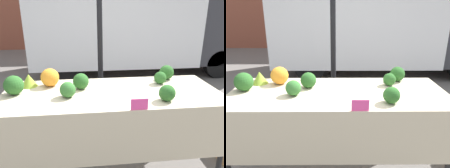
# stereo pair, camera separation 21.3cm
# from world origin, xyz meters

# --- Properties ---
(ground_plane) EXTENTS (40.00, 40.00, 0.00)m
(ground_plane) POSITION_xyz_m (0.00, 0.00, 0.00)
(ground_plane) COLOR slate
(tent_pole) EXTENTS (0.07, 0.07, 2.73)m
(tent_pole) POSITION_xyz_m (-0.06, 0.89, 1.37)
(tent_pole) COLOR black
(tent_pole) RESTS_ON ground_plane
(parked_truck) EXTENTS (5.37, 1.95, 2.50)m
(parked_truck) POSITION_xyz_m (0.97, 3.74, 1.32)
(parked_truck) COLOR white
(parked_truck) RESTS_ON ground_plane
(market_table) EXTENTS (2.14, 0.87, 0.89)m
(market_table) POSITION_xyz_m (0.00, -0.07, 0.78)
(market_table) COLOR beige
(market_table) RESTS_ON ground_plane
(orange_cauliflower) EXTENTS (0.19, 0.19, 0.19)m
(orange_cauliflower) POSITION_xyz_m (-0.63, 0.24, 0.99)
(orange_cauliflower) COLOR orange
(orange_cauliflower) RESTS_ON market_table
(romanesco_head) EXTENTS (0.17, 0.17, 0.13)m
(romanesco_head) POSITION_xyz_m (-0.85, 0.25, 0.96)
(romanesco_head) COLOR #93B238
(romanesco_head) RESTS_ON market_table
(broccoli_head_0) EXTENTS (0.16, 0.16, 0.16)m
(broccoli_head_0) POSITION_xyz_m (0.67, 0.33, 0.97)
(broccoli_head_0) COLOR #285B23
(broccoli_head_0) RESTS_ON market_table
(broccoli_head_1) EXTENTS (0.15, 0.15, 0.15)m
(broccoli_head_1) POSITION_xyz_m (0.46, -0.27, 0.97)
(broccoli_head_1) COLOR #285B23
(broccoli_head_1) RESTS_ON market_table
(broccoli_head_2) EXTENTS (0.16, 0.16, 0.16)m
(broccoli_head_2) POSITION_xyz_m (-0.30, 0.12, 0.97)
(broccoli_head_2) COLOR #285B23
(broccoli_head_2) RESTS_ON market_table
(broccoli_head_3) EXTENTS (0.15, 0.15, 0.15)m
(broccoli_head_3) POSITION_xyz_m (-0.42, -0.09, 0.97)
(broccoli_head_3) COLOR #336B2D
(broccoli_head_3) RESTS_ON market_table
(broccoli_head_4) EXTENTS (0.19, 0.19, 0.19)m
(broccoli_head_4) POSITION_xyz_m (-0.93, 0.04, 0.98)
(broccoli_head_4) COLOR #285B23
(broccoli_head_4) RESTS_ON market_table
(broccoli_head_5) EXTENTS (0.13, 0.13, 0.13)m
(broccoli_head_5) POSITION_xyz_m (0.55, 0.18, 0.96)
(broccoli_head_5) COLOR #285B23
(broccoli_head_5) RESTS_ON market_table
(price_sign) EXTENTS (0.14, 0.01, 0.10)m
(price_sign) POSITION_xyz_m (0.18, -0.42, 0.94)
(price_sign) COLOR #EF4793
(price_sign) RESTS_ON market_table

